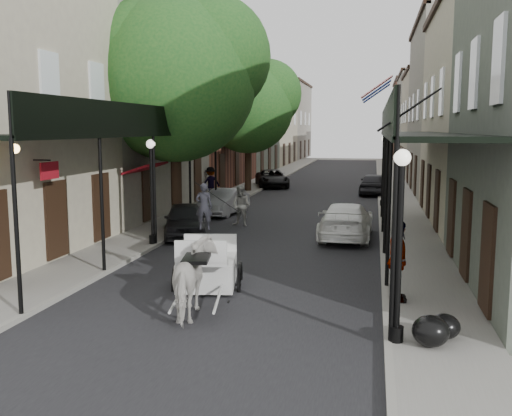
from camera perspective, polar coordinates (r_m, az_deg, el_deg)
The scene contains 24 objects.
ground at distance 14.03m, azimuth -3.72°, elevation -9.50°, with size 140.00×140.00×0.00m, color gray.
road at distance 33.36m, azimuth 5.43°, elevation 0.68°, with size 8.00×90.00×0.01m, color black.
sidewalk_left at distance 34.25m, azimuth -2.91°, elevation 0.98°, with size 2.20×90.00×0.12m, color gray.
sidewalk_right at distance 33.19m, azimuth 14.05°, elevation 0.53°, with size 2.20×90.00×0.12m, color gray.
building_row_left at distance 44.61m, azimuth -4.21°, elevation 9.26°, with size 5.00×80.00×10.50m, color #B6AF92.
building_row_right at distance 43.20m, azimuth 18.59°, elevation 8.92°, with size 5.00×80.00×10.50m, color gray.
gallery_left at distance 21.57m, azimuth -11.24°, elevation 7.39°, with size 2.20×18.05×4.88m.
gallery_right at distance 19.92m, azimuth 15.28°, elevation 7.23°, with size 2.20×18.05×4.88m.
tree_near at distance 24.46m, azimuth -7.10°, elevation 13.24°, with size 7.31×6.80×9.63m.
tree_far at distance 37.93m, azimuth -0.23°, elevation 10.41°, with size 6.45×6.00×8.61m.
lamppost_right_near at distance 11.12m, azimuth 14.14°, elevation -3.46°, with size 0.32×0.32×3.71m.
lamppost_left at distance 20.52m, azimuth -10.38°, elevation 1.79°, with size 0.32×0.32×3.71m.
lamppost_right_far at distance 30.98m, azimuth 12.65°, elevation 3.76°, with size 0.32×0.32×3.71m.
horse at distance 12.94m, azimuth -6.01°, elevation -7.06°, with size 0.93×2.04×1.72m, color beige.
carriage at distance 15.48m, azimuth -4.77°, elevation -3.57°, with size 2.02×2.76×2.88m.
pedestrian_walking at distance 24.73m, azimuth -1.47°, elevation 0.24°, with size 0.87×0.67×1.78m, color #B1B0A7.
pedestrian_sidewalk_left at distance 33.63m, azimuth -4.57°, elevation 2.54°, with size 1.20×0.69×1.86m, color gray.
pedestrian_sidewalk_right at distance 13.95m, azimuth 13.97°, elevation -5.13°, with size 1.15×0.48×1.97m, color gray.
car_left_near at distance 22.47m, azimuth -7.11°, elevation -1.19°, with size 1.56×3.87×1.32m, color black.
car_left_mid at distance 28.07m, azimuth -3.21°, elevation 0.62°, with size 1.34×3.83×1.26m, color #A7A8AD.
car_left_far at distance 41.23m, azimuth 1.62°, elevation 2.97°, with size 2.11×4.57×1.27m, color black.
car_right_near at distance 22.20m, azimuth 9.00°, elevation -1.26°, with size 1.93×4.76×1.38m, color white.
car_right_far at distance 37.19m, azimuth 11.68°, elevation 2.38°, with size 1.67×4.15×1.42m, color black.
trash_bags at distance 11.66m, azimuth 17.56°, elevation -11.48°, with size 0.96×1.11×0.60m.
Camera 1 is at (3.59, -12.90, 4.20)m, focal length 40.00 mm.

